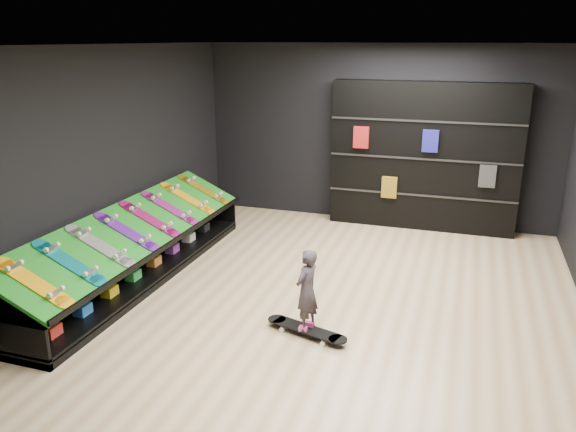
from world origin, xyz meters
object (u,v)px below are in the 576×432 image
(display_rack, at_px, (138,259))
(back_shelving, at_px, (424,157))
(floor_skateboard, at_px, (306,332))
(child, at_px, (307,305))

(display_rack, height_order, back_shelving, back_shelving)
(display_rack, distance_m, back_shelving, 4.83)
(display_rack, relative_size, floor_skateboard, 4.59)
(display_rack, relative_size, back_shelving, 1.49)
(display_rack, distance_m, child, 2.71)
(floor_skateboard, xyz_separation_m, child, (0.00, 0.00, 0.32))
(floor_skateboard, relative_size, child, 1.81)
(child, bearing_deg, display_rack, -90.10)
(display_rack, bearing_deg, floor_skateboard, -17.32)
(back_shelving, distance_m, child, 4.29)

